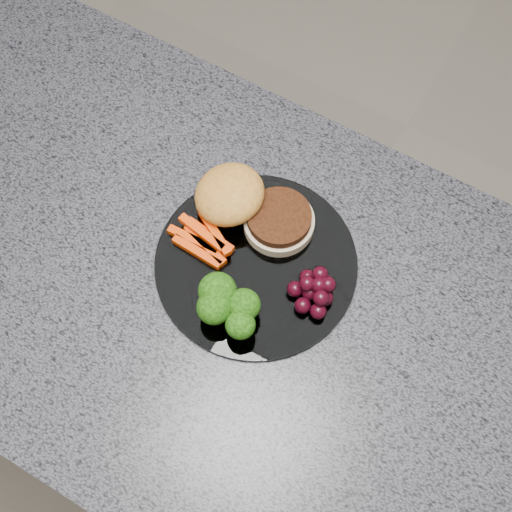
{
  "coord_description": "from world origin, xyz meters",
  "views": [
    {
      "loc": [
        0.22,
        -0.26,
        1.74
      ],
      "look_at": [
        0.04,
        0.05,
        0.93
      ],
      "focal_mm": 50.0,
      "sensor_mm": 36.0,
      "label": 1
    }
  ],
  "objects": [
    {
      "name": "island_cabinet",
      "position": [
        0.0,
        0.0,
        0.43
      ],
      "size": [
        1.2,
        0.6,
        0.86
      ],
      "primitive_type": "cube",
      "color": "#4F361B",
      "rests_on": "ground"
    },
    {
      "name": "countertop",
      "position": [
        0.0,
        0.0,
        0.88
      ],
      "size": [
        1.2,
        0.6,
        0.04
      ],
      "primitive_type": "cube",
      "color": "#4C4D56",
      "rests_on": "island_cabinet"
    },
    {
      "name": "burger",
      "position": [
        -0.01,
        0.11,
        0.93
      ],
      "size": [
        0.19,
        0.13,
        0.05
      ],
      "rotation": [
        0.0,
        0.0,
        0.35
      ],
      "color": "#C6AF8B",
      "rests_on": "plate"
    },
    {
      "name": "broccoli",
      "position": [
        0.04,
        -0.02,
        0.94
      ],
      "size": [
        0.09,
        0.06,
        0.06
      ],
      "rotation": [
        0.0,
        0.0,
        -0.17
      ],
      "color": "#517D2D",
      "rests_on": "plate"
    },
    {
      "name": "room",
      "position": [
        0.0,
        0.0,
        1.35
      ],
      "size": [
        4.02,
        4.02,
        2.7
      ],
      "color": "gray",
      "rests_on": "ground"
    },
    {
      "name": "plate",
      "position": [
        0.04,
        0.05,
        0.9
      ],
      "size": [
        0.26,
        0.26,
        0.01
      ],
      "primitive_type": "cylinder",
      "color": "white",
      "rests_on": "countertop"
    },
    {
      "name": "carrot_sticks",
      "position": [
        -0.03,
        0.04,
        0.91
      ],
      "size": [
        0.09,
        0.06,
        0.02
      ],
      "rotation": [
        0.0,
        0.0,
        -0.43
      ],
      "color": "#DF3B03",
      "rests_on": "plate"
    },
    {
      "name": "grape_bunch",
      "position": [
        0.12,
        0.05,
        0.92
      ],
      "size": [
        0.06,
        0.06,
        0.04
      ],
      "rotation": [
        0.0,
        0.0,
        -0.07
      ],
      "color": "black",
      "rests_on": "plate"
    }
  ]
}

